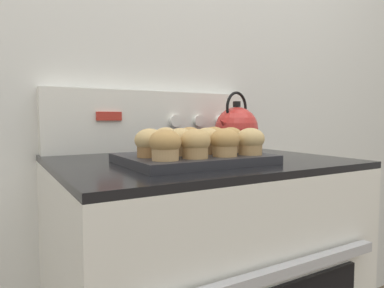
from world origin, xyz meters
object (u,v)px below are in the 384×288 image
at_px(muffin_r0_c0, 165,145).
at_px(tea_kettle, 236,128).
at_px(muffin_r0_c2, 225,143).
at_px(muffin_r2_c1, 166,140).
at_px(muffin_r0_c1, 195,144).
at_px(muffin_r1_c1, 180,142).
at_px(muffin_r2_c2, 190,139).
at_px(muffin_r1_c3, 231,140).
at_px(muffin_r2_c3, 214,138).
at_px(muffin_r1_c0, 150,143).
at_px(muffin_pan, 193,159).
at_px(muffin_r1_c2, 207,141).
at_px(muffin_r0_c3, 250,141).

distance_m(muffin_r0_c0, tea_kettle, 0.55).
distance_m(muffin_r0_c2, muffin_r2_c1, 0.18).
bearing_deg(tea_kettle, muffin_r0_c0, -144.22).
height_order(muffin_r0_c1, muffin_r1_c1, same).
bearing_deg(muffin_r0_c0, muffin_r2_c2, 46.13).
height_order(muffin_r1_c3, muffin_r2_c1, same).
bearing_deg(muffin_r2_c3, muffin_r1_c0, -161.26).
height_order(muffin_r0_c0, tea_kettle, tea_kettle).
distance_m(muffin_r1_c1, tea_kettle, 0.44).
height_order(muffin_pan, tea_kettle, tea_kettle).
relative_size(muffin_r1_c2, tea_kettle, 0.34).
distance_m(muffin_r0_c3, muffin_r1_c2, 0.11).
xyz_separation_m(muffin_r0_c3, muffin_r2_c1, (-0.16, 0.16, 0.00)).
xyz_separation_m(muffin_pan, muffin_r1_c0, (-0.12, -0.00, 0.05)).
relative_size(muffin_r1_c2, muffin_r1_c3, 1.00).
height_order(muffin_pan, muffin_r0_c3, muffin_r0_c3).
bearing_deg(muffin_r2_c2, tea_kettle, 28.66).
bearing_deg(muffin_r0_c3, muffin_r1_c1, 154.17).
bearing_deg(muffin_r0_c3, tea_kettle, 57.97).
distance_m(muffin_pan, muffin_r0_c3, 0.15).
height_order(muffin_pan, muffin_r2_c1, muffin_r2_c1).
bearing_deg(muffin_r0_c2, muffin_pan, 118.16).
relative_size(muffin_r0_c3, muffin_r1_c2, 1.00).
bearing_deg(muffin_r0_c0, muffin_r1_c3, 18.50).
relative_size(muffin_r1_c3, tea_kettle, 0.34).
xyz_separation_m(muffin_r2_c2, tea_kettle, (0.29, 0.16, 0.03)).
distance_m(muffin_r1_c3, muffin_r2_c3, 0.08).
distance_m(muffin_r0_c2, muffin_r1_c1, 0.11).
bearing_deg(tea_kettle, muffin_r2_c1, -156.75).
height_order(muffin_r1_c2, tea_kettle, tea_kettle).
bearing_deg(muffin_r1_c3, muffin_r2_c1, 152.19).
relative_size(muffin_pan, tea_kettle, 1.69).
xyz_separation_m(muffin_pan, muffin_r2_c1, (-0.04, 0.08, 0.05)).
xyz_separation_m(muffin_r1_c2, muffin_r1_c3, (0.08, -0.00, 0.00)).
relative_size(muffin_r0_c1, muffin_r1_c2, 1.00).
bearing_deg(muffin_r2_c1, muffin_r0_c3, -45.52).
relative_size(muffin_pan, muffin_r2_c2, 5.00).
xyz_separation_m(muffin_r1_c0, muffin_r2_c2, (0.16, 0.08, 0.00)).
bearing_deg(muffin_r1_c3, muffin_pan, 179.84).
height_order(muffin_r0_c0, muffin_r0_c1, same).
bearing_deg(muffin_r1_c1, muffin_r1_c3, 0.82).
relative_size(muffin_pan, muffin_r0_c2, 5.00).
xyz_separation_m(muffin_r1_c2, tea_kettle, (0.28, 0.24, 0.03)).
bearing_deg(muffin_pan, muffin_r2_c1, 114.41).
bearing_deg(muffin_r0_c2, muffin_r1_c2, 90.01).
height_order(muffin_pan, muffin_r0_c0, muffin_r0_c0).
height_order(muffin_r0_c1, muffin_r1_c3, same).
bearing_deg(muffin_r1_c0, muffin_r0_c2, -25.48).
bearing_deg(muffin_r2_c1, muffin_r0_c0, -116.32).
height_order(muffin_r1_c0, muffin_r2_c1, same).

